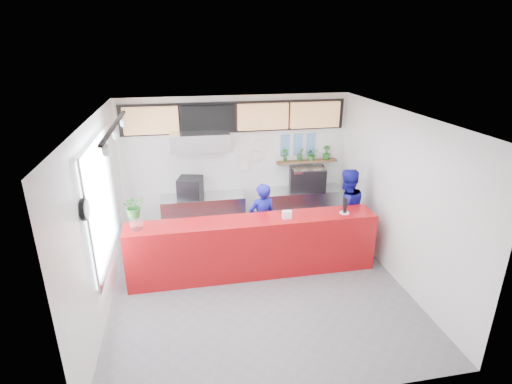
# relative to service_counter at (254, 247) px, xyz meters

# --- Properties ---
(floor) EXTENTS (5.00, 5.00, 0.00)m
(floor) POSITION_rel_service_counter_xyz_m (0.00, -0.40, -0.55)
(floor) COLOR slate
(floor) RESTS_ON ground
(ceiling) EXTENTS (5.00, 5.00, 0.00)m
(ceiling) POSITION_rel_service_counter_xyz_m (0.00, -0.40, 2.45)
(ceiling) COLOR silver
(wall_back) EXTENTS (5.00, 0.00, 5.00)m
(wall_back) POSITION_rel_service_counter_xyz_m (0.00, 2.10, 0.95)
(wall_back) COLOR white
(wall_back) RESTS_ON ground
(wall_left) EXTENTS (0.00, 5.00, 5.00)m
(wall_left) POSITION_rel_service_counter_xyz_m (-2.50, -0.40, 0.95)
(wall_left) COLOR white
(wall_left) RESTS_ON ground
(wall_right) EXTENTS (0.00, 5.00, 5.00)m
(wall_right) POSITION_rel_service_counter_xyz_m (2.50, -0.40, 0.95)
(wall_right) COLOR white
(wall_right) RESTS_ON ground
(service_counter) EXTENTS (4.50, 0.60, 1.10)m
(service_counter) POSITION_rel_service_counter_xyz_m (0.00, 0.00, 0.00)
(service_counter) COLOR #A60B10
(service_counter) RESTS_ON ground
(cream_band) EXTENTS (5.00, 0.02, 0.80)m
(cream_band) POSITION_rel_service_counter_xyz_m (0.00, 2.09, 2.05)
(cream_band) COLOR beige
(cream_band) RESTS_ON wall_back
(prep_bench) EXTENTS (1.80, 0.60, 0.90)m
(prep_bench) POSITION_rel_service_counter_xyz_m (-0.80, 1.80, -0.10)
(prep_bench) COLOR #B2B5BA
(prep_bench) RESTS_ON ground
(panini_oven) EXTENTS (0.60, 0.60, 0.44)m
(panini_oven) POSITION_rel_service_counter_xyz_m (-1.05, 1.80, 0.57)
(panini_oven) COLOR black
(panini_oven) RESTS_ON prep_bench
(extraction_hood) EXTENTS (1.20, 0.70, 0.35)m
(extraction_hood) POSITION_rel_service_counter_xyz_m (-0.80, 1.75, 1.60)
(extraction_hood) COLOR #B2B5BA
(extraction_hood) RESTS_ON ceiling
(hood_lip) EXTENTS (1.20, 0.69, 0.31)m
(hood_lip) POSITION_rel_service_counter_xyz_m (-0.80, 1.75, 1.40)
(hood_lip) COLOR #B2B5BA
(hood_lip) RESTS_ON ceiling
(right_bench) EXTENTS (1.80, 0.60, 0.90)m
(right_bench) POSITION_rel_service_counter_xyz_m (1.50, 1.80, -0.10)
(right_bench) COLOR #B2B5BA
(right_bench) RESTS_ON ground
(espresso_machine) EXTENTS (0.88, 0.70, 0.50)m
(espresso_machine) POSITION_rel_service_counter_xyz_m (1.56, 1.80, 0.60)
(espresso_machine) COLOR black
(espresso_machine) RESTS_ON right_bench
(espresso_tray) EXTENTS (0.76, 0.55, 0.07)m
(espresso_tray) POSITION_rel_service_counter_xyz_m (1.56, 1.80, 0.83)
(espresso_tray) COLOR #B8BAC0
(espresso_tray) RESTS_ON espresso_machine
(herb_shelf) EXTENTS (1.40, 0.18, 0.04)m
(herb_shelf) POSITION_rel_service_counter_xyz_m (1.60, 2.00, 0.95)
(herb_shelf) COLOR brown
(herb_shelf) RESTS_ON wall_back
(menu_board_far_left) EXTENTS (1.10, 0.10, 0.55)m
(menu_board_far_left) POSITION_rel_service_counter_xyz_m (-1.75, 1.98, 2.00)
(menu_board_far_left) COLOR tan
(menu_board_far_left) RESTS_ON wall_back
(menu_board_mid_left) EXTENTS (1.10, 0.10, 0.55)m
(menu_board_mid_left) POSITION_rel_service_counter_xyz_m (-0.59, 1.98, 2.00)
(menu_board_mid_left) COLOR black
(menu_board_mid_left) RESTS_ON wall_back
(menu_board_mid_right) EXTENTS (1.10, 0.10, 0.55)m
(menu_board_mid_right) POSITION_rel_service_counter_xyz_m (0.57, 1.98, 2.00)
(menu_board_mid_right) COLOR tan
(menu_board_mid_right) RESTS_ON wall_back
(menu_board_far_right) EXTENTS (1.10, 0.10, 0.55)m
(menu_board_far_right) POSITION_rel_service_counter_xyz_m (1.73, 1.98, 2.00)
(menu_board_far_right) COLOR tan
(menu_board_far_right) RESTS_ON wall_back
(soffit) EXTENTS (4.80, 0.04, 0.65)m
(soffit) POSITION_rel_service_counter_xyz_m (0.00, 2.06, 2.00)
(soffit) COLOR black
(soffit) RESTS_ON wall_back
(window_pane) EXTENTS (0.04, 2.20, 1.90)m
(window_pane) POSITION_rel_service_counter_xyz_m (-2.47, -0.10, 1.15)
(window_pane) COLOR silver
(window_pane) RESTS_ON wall_left
(window_frame) EXTENTS (0.03, 2.30, 2.00)m
(window_frame) POSITION_rel_service_counter_xyz_m (-2.45, -0.10, 1.15)
(window_frame) COLOR #B2B5BA
(window_frame) RESTS_ON wall_left
(wall_clock_rim) EXTENTS (0.05, 0.30, 0.30)m
(wall_clock_rim) POSITION_rel_service_counter_xyz_m (-2.46, -1.30, 1.50)
(wall_clock_rim) COLOR black
(wall_clock_rim) RESTS_ON wall_left
(wall_clock_face) EXTENTS (0.02, 0.26, 0.26)m
(wall_clock_face) POSITION_rel_service_counter_xyz_m (-2.43, -1.30, 1.50)
(wall_clock_face) COLOR white
(wall_clock_face) RESTS_ON wall_left
(track_rail) EXTENTS (0.05, 2.40, 0.04)m
(track_rail) POSITION_rel_service_counter_xyz_m (-2.10, -0.40, 2.39)
(track_rail) COLOR black
(track_rail) RESTS_ON ceiling
(dec_plate_a) EXTENTS (0.24, 0.03, 0.24)m
(dec_plate_a) POSITION_rel_service_counter_xyz_m (0.15, 2.07, 1.20)
(dec_plate_a) COLOR silver
(dec_plate_a) RESTS_ON wall_back
(dec_plate_b) EXTENTS (0.24, 0.03, 0.24)m
(dec_plate_b) POSITION_rel_service_counter_xyz_m (0.45, 2.07, 1.10)
(dec_plate_b) COLOR silver
(dec_plate_b) RESTS_ON wall_back
(dec_plate_c) EXTENTS (0.24, 0.03, 0.24)m
(dec_plate_c) POSITION_rel_service_counter_xyz_m (0.15, 2.07, 0.90)
(dec_plate_c) COLOR silver
(dec_plate_c) RESTS_ON wall_back
(dec_plate_d) EXTENTS (0.24, 0.03, 0.24)m
(dec_plate_d) POSITION_rel_service_counter_xyz_m (0.50, 2.07, 1.35)
(dec_plate_d) COLOR silver
(dec_plate_d) RESTS_ON wall_back
(photo_frame_a) EXTENTS (0.20, 0.02, 0.25)m
(photo_frame_a) POSITION_rel_service_counter_xyz_m (1.10, 2.08, 1.45)
(photo_frame_a) COLOR #598CBF
(photo_frame_a) RESTS_ON wall_back
(photo_frame_b) EXTENTS (0.20, 0.02, 0.25)m
(photo_frame_b) POSITION_rel_service_counter_xyz_m (1.40, 2.08, 1.45)
(photo_frame_b) COLOR #598CBF
(photo_frame_b) RESTS_ON wall_back
(photo_frame_c) EXTENTS (0.20, 0.02, 0.25)m
(photo_frame_c) POSITION_rel_service_counter_xyz_m (1.70, 2.08, 1.45)
(photo_frame_c) COLOR #598CBF
(photo_frame_c) RESTS_ON wall_back
(photo_frame_d) EXTENTS (0.20, 0.02, 0.25)m
(photo_frame_d) POSITION_rel_service_counter_xyz_m (1.10, 2.08, 1.20)
(photo_frame_d) COLOR #598CBF
(photo_frame_d) RESTS_ON wall_back
(photo_frame_e) EXTENTS (0.20, 0.02, 0.25)m
(photo_frame_e) POSITION_rel_service_counter_xyz_m (1.40, 2.08, 1.20)
(photo_frame_e) COLOR #598CBF
(photo_frame_e) RESTS_ON wall_back
(photo_frame_f) EXTENTS (0.20, 0.02, 0.25)m
(photo_frame_f) POSITION_rel_service_counter_xyz_m (1.70, 2.08, 1.20)
(photo_frame_f) COLOR #598CBF
(photo_frame_f) RESTS_ON wall_back
(staff_center) EXTENTS (0.62, 0.47, 1.53)m
(staff_center) POSITION_rel_service_counter_xyz_m (0.28, 0.62, 0.22)
(staff_center) COLOR #151590
(staff_center) RESTS_ON ground
(staff_right) EXTENTS (0.95, 0.79, 1.74)m
(staff_right) POSITION_rel_service_counter_xyz_m (1.98, 0.55, 0.32)
(staff_right) COLOR #151590
(staff_right) RESTS_ON ground
(herb_a) EXTENTS (0.19, 0.15, 0.31)m
(herb_a) POSITION_rel_service_counter_xyz_m (1.09, 2.00, 1.13)
(herb_a) COLOR #296924
(herb_a) RESTS_ON herb_shelf
(herb_b) EXTENTS (0.21, 0.19, 0.31)m
(herb_b) POSITION_rel_service_counter_xyz_m (1.44, 2.00, 1.13)
(herb_b) COLOR #296924
(herb_b) RESTS_ON herb_shelf
(herb_c) EXTENTS (0.28, 0.25, 0.28)m
(herb_c) POSITION_rel_service_counter_xyz_m (1.72, 2.00, 1.11)
(herb_c) COLOR #296924
(herb_c) RESTS_ON herb_shelf
(herb_d) EXTENTS (0.23, 0.22, 0.32)m
(herb_d) POSITION_rel_service_counter_xyz_m (2.06, 2.00, 1.13)
(herb_d) COLOR #296924
(herb_d) RESTS_ON herb_shelf
(glass_vase) EXTENTS (0.26, 0.26, 0.25)m
(glass_vase) POSITION_rel_service_counter_xyz_m (-2.01, -0.01, 0.67)
(glass_vase) COLOR white
(glass_vase) RESTS_ON service_counter
(basil_vase) EXTENTS (0.42, 0.39, 0.40)m
(basil_vase) POSITION_rel_service_counter_xyz_m (-2.01, -0.01, 0.97)
(basil_vase) COLOR #296924
(basil_vase) RESTS_ON glass_vase
(napkin_holder) EXTENTS (0.16, 0.10, 0.14)m
(napkin_holder) POSITION_rel_service_counter_xyz_m (0.60, -0.06, 0.62)
(napkin_holder) COLOR white
(napkin_holder) RESTS_ON service_counter
(white_plate) EXTENTS (0.20, 0.20, 0.01)m
(white_plate) POSITION_rel_service_counter_xyz_m (1.69, -0.05, 0.56)
(white_plate) COLOR white
(white_plate) RESTS_ON service_counter
(pepper_mill) EXTENTS (0.08, 0.08, 0.29)m
(pepper_mill) POSITION_rel_service_counter_xyz_m (1.69, -0.05, 0.71)
(pepper_mill) COLOR black
(pepper_mill) RESTS_ON white_plate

